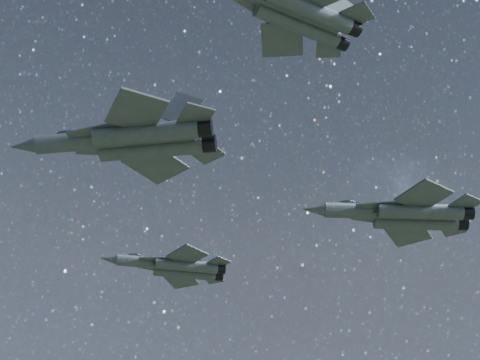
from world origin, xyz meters
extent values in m
cylinder|color=#343C41|center=(-19.57, -4.81, 144.11)|extent=(8.26, 4.85, 1.74)
cone|color=#343C41|center=(-24.48, -2.70, 144.11)|extent=(3.07, 2.49, 1.56)
ellipsoid|color=#1A272F|center=(-20.80, -4.28, 144.95)|extent=(2.90, 2.12, 0.86)
cube|color=#343C41|center=(-14.24, -7.10, 144.06)|extent=(9.06, 5.14, 1.45)
cylinder|color=#343C41|center=(-14.27, -8.30, 143.56)|extent=(9.29, 5.29, 1.74)
cylinder|color=#343C41|center=(-13.39, -6.25, 143.56)|extent=(9.29, 5.29, 1.74)
cylinder|color=black|center=(-9.56, -10.32, 143.56)|extent=(1.96, 2.05, 1.60)
cylinder|color=black|center=(-8.68, -8.27, 143.56)|extent=(1.96, 2.05, 1.60)
cube|color=#343C41|center=(-18.32, -6.99, 143.98)|extent=(5.48, 4.27, 0.13)
cube|color=#343C41|center=(-17.13, -4.22, 143.98)|extent=(5.92, 2.43, 0.13)
cube|color=#343C41|center=(-15.53, -10.67, 143.78)|extent=(4.91, 5.38, 0.22)
cube|color=#343C41|center=(-12.54, -3.70, 143.78)|extent=(6.35, 6.21, 0.22)
cube|color=#343C41|center=(-10.54, -11.48, 143.78)|extent=(2.87, 3.07, 0.17)
cube|color=#343C41|center=(-8.52, -6.77, 143.78)|extent=(3.77, 3.72, 0.17)
cube|color=#343C41|center=(-11.41, -9.83, 145.67)|extent=(3.50, 1.97, 3.97)
cube|color=#343C41|center=(-10.31, -7.27, 145.67)|extent=(3.74, 1.40, 3.97)
cylinder|color=#343C41|center=(-9.12, 22.89, 148.42)|extent=(6.88, 2.05, 1.43)
cone|color=#343C41|center=(-13.50, 23.29, 148.42)|extent=(2.31, 1.48, 1.28)
ellipsoid|color=#1A272F|center=(-10.21, 22.99, 149.11)|extent=(2.26, 1.16, 0.71)
cube|color=#343C41|center=(-4.38, 22.45, 148.38)|extent=(7.61, 2.06, 1.19)
cylinder|color=#343C41|center=(-4.09, 21.50, 147.96)|extent=(7.79, 2.13, 1.43)
cylinder|color=#343C41|center=(-3.93, 23.33, 147.96)|extent=(7.79, 2.13, 1.43)
cylinder|color=black|center=(0.10, 21.12, 147.96)|extent=(1.31, 1.42, 1.32)
cylinder|color=black|center=(0.27, 22.94, 147.96)|extent=(1.31, 1.42, 1.32)
cube|color=#343C41|center=(-7.59, 21.50, 148.31)|extent=(4.85, 2.30, 0.11)
cube|color=#343C41|center=(-7.36, 23.97, 148.31)|extent=(4.84, 1.48, 0.11)
cube|color=#343C41|center=(-4.48, 19.33, 148.15)|extent=(4.88, 5.08, 0.18)
cube|color=#343C41|center=(-3.91, 25.53, 148.15)|extent=(5.16, 5.24, 0.18)
cube|color=#343C41|center=(-0.37, 19.96, 148.15)|extent=(2.87, 2.96, 0.14)
cube|color=#343C41|center=(0.01, 24.16, 148.15)|extent=(3.04, 3.09, 0.14)
cube|color=#343C41|center=(-1.47, 21.03, 149.70)|extent=(3.16, 0.69, 3.26)
cube|color=#343C41|center=(-1.26, 23.31, 149.70)|extent=(3.19, 0.48, 3.26)
cube|color=#343C41|center=(-4.41, -21.30, 148.19)|extent=(7.57, 2.88, 1.18)
cylinder|color=#343C41|center=(-3.86, -22.12, 147.78)|extent=(7.76, 2.97, 1.42)
cylinder|color=#343C41|center=(-4.24, -20.34, 147.78)|extent=(7.76, 2.97, 1.42)
cylinder|color=black|center=(0.22, -21.25, 147.78)|extent=(1.43, 1.52, 1.31)
cylinder|color=black|center=(-0.15, -19.47, 147.78)|extent=(1.43, 1.52, 1.31)
cube|color=#343C41|center=(-7.68, -20.74, 148.12)|extent=(4.74, 2.76, 0.11)
cube|color=#343C41|center=(-4.87, -18.24, 147.96)|extent=(4.58, 4.85, 0.18)
cube|color=#343C41|center=(0.11, -22.48, 147.96)|extent=(3.07, 3.09, 0.14)
cube|color=#343C41|center=(-0.75, -18.39, 147.96)|extent=(2.69, 2.81, 0.14)
cube|color=#343C41|center=(-1.24, -21.79, 149.50)|extent=(3.16, 0.57, 3.23)
cube|color=#343C41|center=(-1.71, -19.57, 149.50)|extent=(3.07, 1.04, 3.23)
cylinder|color=#343C41|center=(10.81, 2.22, 146.49)|extent=(8.12, 3.40, 1.68)
cone|color=#343C41|center=(5.78, 3.36, 146.49)|extent=(2.85, 2.04, 1.50)
ellipsoid|color=#1A272F|center=(9.55, 2.50, 147.30)|extent=(2.74, 1.67, 0.83)
cube|color=#343C41|center=(16.26, 0.97, 146.44)|extent=(8.95, 3.53, 1.40)
cylinder|color=#343C41|center=(16.44, -0.17, 145.96)|extent=(9.17, 3.64, 1.68)
cylinder|color=#343C41|center=(16.91, 1.93, 145.96)|extent=(9.17, 3.64, 1.68)
cylinder|color=black|center=(21.26, -1.27, 145.96)|extent=(1.71, 1.82, 1.55)
cylinder|color=black|center=(21.73, 0.83, 145.96)|extent=(1.71, 1.82, 1.55)
cube|color=#343C41|center=(12.37, 0.37, 146.37)|extent=(5.59, 3.34, 0.13)
cube|color=#343C41|center=(13.02, 3.20, 146.37)|extent=(5.62, 1.36, 0.13)
cube|color=#343C41|center=(15.65, -2.63, 146.17)|extent=(5.37, 5.70, 0.21)
cube|color=#343C41|center=(17.28, 4.49, 146.17)|extent=(6.15, 6.16, 0.21)
cube|color=#343C41|center=(20.53, -2.53, 146.17)|extent=(3.15, 3.30, 0.16)
cube|color=#343C41|center=(21.62, 2.29, 146.17)|extent=(3.64, 3.65, 0.16)
cube|color=#343C41|center=(19.41, -1.12, 148.00)|extent=(3.61, 1.29, 3.82)
cube|color=#343C41|center=(20.01, 1.50, 148.00)|extent=(3.73, 0.70, 3.82)
camera|label=1|loc=(-21.29, -63.23, 99.55)|focal=60.00mm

